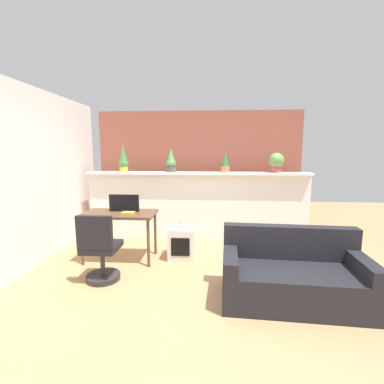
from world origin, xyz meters
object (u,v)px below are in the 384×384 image
tv_monitor (124,203)px  vase_on_shelf (183,224)px  desk (120,218)px  couch (292,276)px  office_chair (100,253)px  book_on_desk (128,213)px  potted_plant_0 (123,159)px  potted_plant_1 (171,162)px  potted_plant_3 (276,162)px  side_cube_shelf (182,243)px  potted_plant_2 (225,163)px

tv_monitor → vase_on_shelf: bearing=0.2°
desk → couch: couch is taller
office_chair → book_on_desk: (0.19, 0.63, 0.38)m
potted_plant_0 → tv_monitor: (0.33, -1.07, -0.64)m
potted_plant_1 → desk: (-0.65, -1.11, -0.82)m
office_chair → potted_plant_3: bearing=35.5°
office_chair → side_cube_shelf: bearing=41.5°
office_chair → vase_on_shelf: size_ratio=6.61×
potted_plant_1 → book_on_desk: 1.50m
tv_monitor → book_on_desk: tv_monitor is taller
vase_on_shelf → desk: bearing=-175.1°
vase_on_shelf → book_on_desk: size_ratio=0.74×
desk → tv_monitor: tv_monitor is taller
vase_on_shelf → side_cube_shelf: bearing=130.1°
vase_on_shelf → couch: (1.35, -1.11, -0.29)m
side_cube_shelf → vase_on_shelf: 0.32m
potted_plant_0 → couch: bearing=-39.9°
desk → book_on_desk: book_on_desk is taller
potted_plant_1 → office_chair: bearing=-109.6°
potted_plant_1 → side_cube_shelf: bearing=-73.2°
book_on_desk → potted_plant_0: bearing=109.6°
office_chair → couch: office_chair is taller
book_on_desk → couch: (2.15, -0.91, -0.49)m
tv_monitor → potted_plant_1: bearing=60.1°
book_on_desk → couch: size_ratio=0.12×
potted_plant_3 → side_cube_shelf: size_ratio=0.72×
book_on_desk → side_cube_shelf: bearing=16.3°
potted_plant_3 → couch: (-0.28, -2.15, -1.21)m
potted_plant_1 → potted_plant_3: potted_plant_1 is taller
couch → potted_plant_1: bearing=128.1°
potted_plant_0 → book_on_desk: 1.54m
potted_plant_2 → desk: bearing=-145.6°
potted_plant_1 → potted_plant_3: size_ratio=1.24×
book_on_desk → potted_plant_3: bearing=27.0°
potted_plant_1 → book_on_desk: bearing=-111.1°
potted_plant_2 → tv_monitor: 2.02m
potted_plant_0 → couch: 3.61m
tv_monitor → couch: (2.27, -1.11, -0.60)m
tv_monitor → side_cube_shelf: size_ratio=0.93×
potted_plant_0 → book_on_desk: potted_plant_0 is taller
potted_plant_2 → potted_plant_3: bearing=-1.1°
tv_monitor → office_chair: tv_monitor is taller
vase_on_shelf → potted_plant_2: bearing=56.6°
potted_plant_1 → couch: bearing=-51.9°
desk → couch: size_ratio=0.69×
desk → book_on_desk: (0.17, -0.12, 0.10)m
tv_monitor → office_chair: bearing=-94.8°
side_cube_shelf → vase_on_shelf: bearing=-49.9°
potted_plant_0 → tv_monitor: size_ratio=1.12×
potted_plant_3 → office_chair: size_ratio=0.40×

